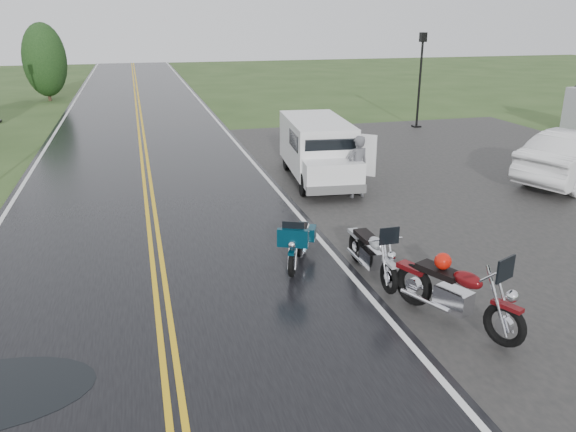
{
  "coord_description": "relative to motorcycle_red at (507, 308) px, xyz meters",
  "views": [
    {
      "loc": [
        -0.17,
        -8.95,
        5.04
      ],
      "look_at": [
        2.8,
        2.0,
        1.0
      ],
      "focal_mm": 35.0,
      "sensor_mm": 36.0,
      "label": 1
    }
  ],
  "objects": [
    {
      "name": "road",
      "position": [
        -5.18,
        12.34,
        -0.72
      ],
      "size": [
        8.0,
        100.0,
        0.04
      ],
      "primitive_type": "cube",
      "color": "black",
      "rests_on": "ground"
    },
    {
      "name": "person_at_van",
      "position": [
        0.72,
        8.07,
        0.18
      ],
      "size": [
        0.75,
        0.57,
        1.83
      ],
      "primitive_type": "imported",
      "rotation": [
        0.0,
        0.0,
        3.36
      ],
      "color": "#505155",
      "rests_on": "ground"
    },
    {
      "name": "lamp_post_far_right",
      "position": [
        7.66,
        17.72,
        1.47
      ],
      "size": [
        0.38,
        0.38,
        4.42
      ],
      "primitive_type": null,
      "color": "black",
      "rests_on": "ground"
    },
    {
      "name": "ground",
      "position": [
        -5.18,
        2.34,
        -0.74
      ],
      "size": [
        120.0,
        120.0,
        0.0
      ],
      "primitive_type": "plane",
      "color": "#2D471E",
      "rests_on": "ground"
    },
    {
      "name": "parking_pad",
      "position": [
        5.82,
        7.34,
        -0.72
      ],
      "size": [
        14.0,
        24.0,
        0.03
      ],
      "primitive_type": "cube",
      "color": "black",
      "rests_on": "ground"
    },
    {
      "name": "motorcycle_silver",
      "position": [
        -0.98,
        2.16,
        -0.1
      ],
      "size": [
        0.82,
        2.18,
        1.28
      ],
      "primitive_type": null,
      "rotation": [
        0.0,
        0.0,
        0.01
      ],
      "color": "#B0B2B8",
      "rests_on": "ground"
    },
    {
      "name": "motorcycle_red",
      "position": [
        0.0,
        0.0,
        0.0
      ],
      "size": [
        1.84,
        2.65,
        1.47
      ],
      "primitive_type": null,
      "rotation": [
        0.0,
        0.0,
        0.42
      ],
      "color": "#56090C",
      "rests_on": "ground"
    },
    {
      "name": "tree_left_far",
      "position": [
        -10.52,
        32.09,
        1.3
      ],
      "size": [
        2.64,
        2.64,
        4.06
      ],
      "primitive_type": null,
      "color": "#1E3D19",
      "rests_on": "ground"
    },
    {
      "name": "motorcycle_teal",
      "position": [
        -2.56,
        3.34,
        -0.16
      ],
      "size": [
        1.46,
        2.07,
        1.15
      ],
      "primitive_type": null,
      "rotation": [
        0.0,
        0.0,
        -0.43
      ],
      "color": "#052A38",
      "rests_on": "ground"
    },
    {
      "name": "van_white",
      "position": [
        -0.72,
        8.61,
        0.25
      ],
      "size": [
        2.38,
        5.19,
        1.97
      ],
      "primitive_type": null,
      "rotation": [
        0.0,
        0.0,
        -0.1
      ],
      "color": "white",
      "rests_on": "ground"
    }
  ]
}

